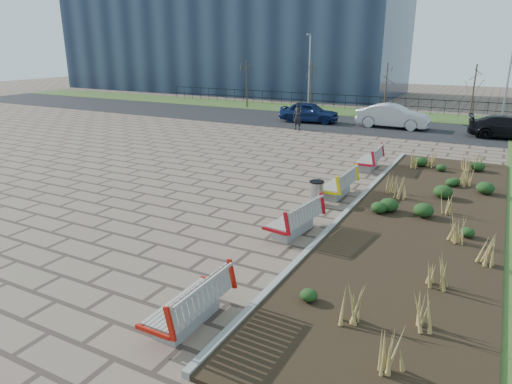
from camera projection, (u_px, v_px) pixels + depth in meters
The scene contains 22 objects.
ground at pixel (158, 244), 12.65m from camera, with size 120.00×120.00×0.00m, color brown.
planting_bed at pixel (422, 223), 14.03m from camera, with size 4.50×18.00×0.10m, color black.
planting_curb at pixel (349, 210), 15.07m from camera, with size 0.16×18.00×0.15m, color gray.
grass_verge_far at pixel (388, 114), 36.14m from camera, with size 80.00×5.00×0.04m, color #33511E.
road at pixel (368, 126), 31.11m from camera, with size 80.00×7.00×0.02m, color black.
bench_a at pixel (187, 301), 8.92m from camera, with size 0.90×2.10×1.00m, color #B6180C, non-canonical shape.
bench_b at pixel (293, 217), 13.24m from camera, with size 0.90×2.10×1.00m, color #A20A14, non-canonical shape.
bench_c at pixel (337, 183), 16.55m from camera, with size 0.90×2.10×1.00m, color yellow, non-canonical shape.
bench_d at pixel (369, 158), 20.21m from camera, with size 0.90×2.10×1.00m, color red, non-canonical shape.
litter_bin at pixel (316, 193), 15.67m from camera, with size 0.49×0.49×0.83m, color #B2B2B7.
pedestrian at pixel (298, 116), 29.39m from camera, with size 0.65×0.43×1.79m, color black.
car_blue at pixel (309, 112), 32.32m from camera, with size 1.68×4.17×1.42m, color #11204D.
car_silver at pixel (393, 116), 30.11m from camera, with size 1.62×4.65×1.53m, color #A8AAB0.
car_black at pixel (509, 127), 26.67m from camera, with size 1.84×4.53×1.31m, color black.
tree_a at pixel (247, 84), 39.64m from camera, with size 1.40×1.40×4.00m, color #4C3D2D, non-canonical shape.
tree_b at pixel (311, 87), 36.95m from camera, with size 1.40×1.40×4.00m, color #4C3D2D, non-canonical shape.
tree_c at pixel (386, 90), 34.26m from camera, with size 1.40×1.40×4.00m, color #4C3D2D, non-canonical shape.
tree_d at pixel (473, 94), 31.57m from camera, with size 1.40×1.40×4.00m, color #4C3D2D, non-canonical shape.
lamp_west at pixel (309, 74), 36.22m from camera, with size 0.24×0.60×6.00m, color gray, non-canonical shape.
lamp_east at pixel (508, 81), 29.94m from camera, with size 0.24×0.60×6.00m, color gray, non-canonical shape.
railing_fence at pixel (393, 104), 37.21m from camera, with size 44.00×0.10×1.20m, color black, non-canonical shape.
building_glass at pixel (228, 25), 53.78m from camera, with size 40.00×14.00×15.00m, color #192338.
Camera 1 is at (7.88, -8.93, 5.28)m, focal length 32.00 mm.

